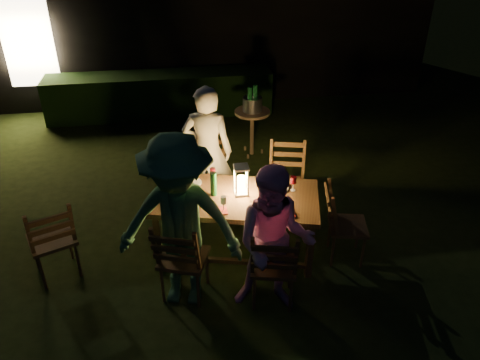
{
  "coord_description": "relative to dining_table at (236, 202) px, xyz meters",
  "views": [
    {
      "loc": [
        -0.3,
        -4.87,
        3.52
      ],
      "look_at": [
        0.4,
        -0.32,
        0.8
      ],
      "focal_mm": 35.0,
      "sensor_mm": 36.0,
      "label": 1
    }
  ],
  "objects": [
    {
      "name": "garden_envelope",
      "position": [
        -0.33,
        6.73,
        0.9
      ],
      "size": [
        40.0,
        40.0,
        3.2
      ],
      "color": "black",
      "rests_on": "ground"
    },
    {
      "name": "dining_table",
      "position": [
        0.0,
        0.0,
        0.0
      ],
      "size": [
        1.97,
        1.32,
        0.75
      ],
      "rotation": [
        0.0,
        0.0,
        -0.25
      ],
      "color": "#4B2C19",
      "rests_on": "ground"
    },
    {
      "name": "chair_near_left",
      "position": [
        -0.63,
        -0.63,
        -0.37
      ],
      "size": [
        0.59,
        0.61,
        1.02
      ],
      "rotation": [
        0.0,
        0.0,
        -0.35
      ],
      "color": "#4B2C19",
      "rests_on": "ground"
    },
    {
      "name": "chair_near_right",
      "position": [
        0.24,
        -0.86,
        -0.38
      ],
      "size": [
        0.54,
        0.56,
        0.99
      ],
      "rotation": [
        0.0,
        0.0,
        -0.23
      ],
      "color": "#4B2C19",
      "rests_on": "ground"
    },
    {
      "name": "chair_far_left",
      "position": [
        -0.24,
        0.86,
        -0.37
      ],
      "size": [
        0.53,
        0.55,
        1.01
      ],
      "rotation": [
        0.0,
        0.0,
        2.97
      ],
      "color": "#4B2C19",
      "rests_on": "ground"
    },
    {
      "name": "chair_far_right",
      "position": [
        0.73,
        0.61,
        -0.37
      ],
      "size": [
        0.56,
        0.59,
        1.02
      ],
      "rotation": [
        0.0,
        0.0,
        2.9
      ],
      "color": "#4B2C19",
      "rests_on": "ground"
    },
    {
      "name": "chair_end",
      "position": [
        1.19,
        -0.31,
        -0.39
      ],
      "size": [
        0.54,
        0.51,
        0.96
      ],
      "rotation": [
        0.0,
        0.0,
        -1.79
      ],
      "color": "#4B2C19",
      "rests_on": "ground"
    },
    {
      "name": "chair_spare",
      "position": [
        -1.98,
        -0.12,
        -0.37
      ],
      "size": [
        0.61,
        0.62,
        1.02
      ],
      "rotation": [
        0.0,
        0.0,
        0.39
      ],
      "color": "#4B2C19",
      "rests_on": "ground"
    },
    {
      "name": "person_house_side",
      "position": [
        -0.23,
        0.91,
        0.18
      ],
      "size": [
        0.71,
        0.55,
        1.72
      ],
      "primitive_type": "imported",
      "rotation": [
        0.0,
        0.0,
        2.89
      ],
      "color": "silver",
      "rests_on": "ground"
    },
    {
      "name": "person_opp_right",
      "position": [
        0.23,
        -0.91,
        0.11
      ],
      "size": [
        0.89,
        0.77,
        1.57
      ],
      "primitive_type": "imported",
      "rotation": [
        0.0,
        0.0,
        -0.25
      ],
      "color": "#E19AD1",
      "rests_on": "ground"
    },
    {
      "name": "person_opp_left",
      "position": [
        -0.64,
        -0.68,
        0.25
      ],
      "size": [
        1.33,
        0.97,
        1.85
      ],
      "primitive_type": "imported",
      "rotation": [
        0.0,
        0.0,
        -0.25
      ],
      "color": "#3A744B",
      "rests_on": "ground"
    },
    {
      "name": "lantern",
      "position": [
        0.06,
        0.04,
        0.23
      ],
      "size": [
        0.16,
        0.16,
        0.35
      ],
      "color": "white",
      "rests_on": "dining_table"
    },
    {
      "name": "plate_far_left",
      "position": [
        -0.48,
        0.35,
        0.08
      ],
      "size": [
        0.25,
        0.25,
        0.01
      ],
      "primitive_type": "cylinder",
      "color": "white",
      "rests_on": "dining_table"
    },
    {
      "name": "plate_near_left",
      "position": [
        -0.59,
        -0.08,
        0.08
      ],
      "size": [
        0.25,
        0.25,
        0.01
      ],
      "primitive_type": "cylinder",
      "color": "white",
      "rests_on": "dining_table"
    },
    {
      "name": "plate_far_right",
      "position": [
        0.49,
        0.1,
        0.08
      ],
      "size": [
        0.25,
        0.25,
        0.01
      ],
      "primitive_type": "cylinder",
      "color": "white",
      "rests_on": "dining_table"
    },
    {
      "name": "plate_near_right",
      "position": [
        0.38,
        -0.33,
        0.08
      ],
      "size": [
        0.25,
        0.25,
        0.01
      ],
      "primitive_type": "cylinder",
      "color": "white",
      "rests_on": "dining_table"
    },
    {
      "name": "wineglass_a",
      "position": [
        -0.22,
        0.35,
        0.16
      ],
      "size": [
        0.06,
        0.06,
        0.18
      ],
      "primitive_type": null,
      "color": "#59070F",
      "rests_on": "dining_table"
    },
    {
      "name": "wineglass_b",
      "position": [
        -0.73,
        0.06,
        0.16
      ],
      "size": [
        0.06,
        0.06,
        0.18
      ],
      "primitive_type": null,
      "color": "#59070F",
      "rests_on": "dining_table"
    },
    {
      "name": "wineglass_c",
      "position": [
        0.22,
        -0.35,
        0.16
      ],
      "size": [
        0.06,
        0.06,
        0.18
      ],
      "primitive_type": null,
      "color": "#59070F",
      "rests_on": "dining_table"
    },
    {
      "name": "wineglass_d",
      "position": [
        0.65,
        0.02,
        0.16
      ],
      "size": [
        0.06,
        0.06,
        0.18
      ],
      "primitive_type": null,
      "color": "#59070F",
      "rests_on": "dining_table"
    },
    {
      "name": "wineglass_e",
      "position": [
        -0.17,
        -0.27,
        0.16
      ],
      "size": [
        0.06,
        0.06,
        0.18
      ],
      "primitive_type": null,
      "color": "silver",
      "rests_on": "dining_table"
    },
    {
      "name": "bottle_table",
      "position": [
        -0.24,
        0.06,
        0.21
      ],
      "size": [
        0.07,
        0.07,
        0.28
      ],
      "primitive_type": "cylinder",
      "color": "#0F471E",
      "rests_on": "dining_table"
    },
    {
      "name": "napkin_left",
      "position": [
        -0.23,
        -0.27,
        0.08
      ],
      "size": [
        0.18,
        0.14,
        0.01
      ],
      "primitive_type": "cube",
      "color": "red",
      "rests_on": "dining_table"
    },
    {
      "name": "napkin_right",
      "position": [
        0.46,
        -0.43,
        0.08
      ],
      "size": [
        0.18,
        0.14,
        0.01
      ],
      "primitive_type": "cube",
      "color": "red",
      "rests_on": "dining_table"
    },
    {
      "name": "phone",
      "position": [
        -0.68,
        -0.13,
        0.08
      ],
      "size": [
        0.14,
        0.07,
        0.01
      ],
      "primitive_type": "cube",
      "color": "black",
      "rests_on": "dining_table"
    },
    {
      "name": "side_table",
      "position": [
        0.61,
        2.4,
        -0.02
      ],
      "size": [
        0.56,
        0.56,
        0.75
      ],
      "color": "brown",
      "rests_on": "ground"
    },
    {
      "name": "ice_bucket",
      "position": [
        0.61,
        2.4,
        0.18
      ],
      "size": [
        0.3,
        0.3,
        0.22
      ],
      "primitive_type": "cylinder",
      "color": "#A5A8AD",
      "rests_on": "side_table"
    },
    {
      "name": "bottle_bucket_a",
      "position": [
        0.56,
        2.36,
        0.23
      ],
      "size": [
        0.07,
        0.07,
        0.32
      ],
      "primitive_type": "cylinder",
      "color": "#0F471E",
      "rests_on": "side_table"
    },
    {
      "name": "bottle_bucket_b",
      "position": [
        0.66,
        2.44,
        0.23
      ],
      "size": [
        0.07,
        0.07,
        0.32
      ],
      "primitive_type": "cylinder",
      "color": "#0F471E",
      "rests_on": "side_table"
    }
  ]
}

